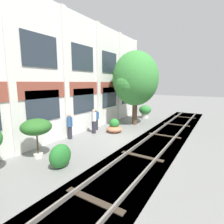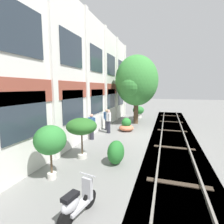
# 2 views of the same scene
# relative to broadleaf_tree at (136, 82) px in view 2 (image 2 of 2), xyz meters

# --- Properties ---
(ground_plane) EXTENTS (80.00, 80.00, 0.00)m
(ground_plane) POSITION_rel_broadleaf_tree_xyz_m (-3.88, -0.70, -3.71)
(ground_plane) COLOR slate
(apartment_facade) EXTENTS (17.00, 0.64, 7.91)m
(apartment_facade) POSITION_rel_broadleaf_tree_xyz_m (-3.88, 2.40, 0.23)
(apartment_facade) COLOR silver
(apartment_facade) RESTS_ON ground
(rail_tracks) EXTENTS (24.64, 2.80, 0.43)m
(rail_tracks) POSITION_rel_broadleaf_tree_xyz_m (-3.88, -3.08, -3.85)
(rail_tracks) COLOR #4C473F
(rail_tracks) RESTS_ON ground
(broadleaf_tree) EXTENTS (3.91, 3.73, 6.02)m
(broadleaf_tree) POSITION_rel_broadleaf_tree_xyz_m (0.00, 0.00, 0.00)
(broadleaf_tree) COLOR #4C3826
(broadleaf_tree) RESTS_ON ground
(potted_plant_terracotta_small) EXTENTS (1.38, 1.38, 1.87)m
(potted_plant_terracotta_small) POSITION_rel_broadleaf_tree_xyz_m (-8.52, 1.02, -2.25)
(potted_plant_terracotta_small) COLOR beige
(potted_plant_terracotta_small) RESTS_ON ground
(potted_plant_wide_bowl) EXTENTS (1.10, 1.10, 0.99)m
(potted_plant_wide_bowl) POSITION_rel_broadleaf_tree_xyz_m (-2.94, 0.21, -3.32)
(potted_plant_wide_bowl) COLOR #B76647
(potted_plant_wide_bowl) RESTS_ON ground
(potted_plant_fluted_column) EXTENTS (1.18, 1.18, 1.28)m
(potted_plant_fluted_column) POSITION_rel_broadleaf_tree_xyz_m (2.98, 0.24, -2.97)
(potted_plant_fluted_column) COLOR beige
(potted_plant_fluted_column) RESTS_ON ground
(potted_plant_tall_urn) EXTENTS (1.11, 1.11, 1.94)m
(potted_plant_tall_urn) POSITION_rel_broadleaf_tree_xyz_m (-10.51, 1.21, -2.31)
(potted_plant_tall_urn) COLOR beige
(potted_plant_tall_urn) RESTS_ON ground
(scooter_near_curb) EXTENTS (1.37, 0.57, 0.98)m
(scooter_near_curb) POSITION_rel_broadleaf_tree_xyz_m (-11.98, -0.59, -3.28)
(scooter_near_curb) COLOR black
(scooter_near_curb) RESTS_ON ground
(resident_by_doorway) EXTENTS (0.34, 0.53, 1.60)m
(resident_by_doorway) POSITION_rel_broadleaf_tree_xyz_m (-3.12, 1.69, -2.85)
(resident_by_doorway) COLOR #282833
(resident_by_doorway) RESTS_ON ground
(resident_watching_tracks) EXTENTS (0.34, 0.53, 1.62)m
(resident_watching_tracks) POSITION_rel_broadleaf_tree_xyz_m (-5.70, 1.79, -2.85)
(resident_watching_tracks) COLOR #282833
(resident_watching_tracks) RESTS_ON ground
(resident_near_plants) EXTENTS (0.44, 0.36, 1.69)m
(resident_near_plants) POSITION_rel_broadleaf_tree_xyz_m (-3.94, 1.28, -2.80)
(resident_near_plants) COLOR #282833
(resident_near_plants) RESTS_ON ground
(topiary_hedge) EXTENTS (1.00, 0.71, 1.00)m
(topiary_hedge) POSITION_rel_broadleaf_tree_xyz_m (-8.63, -0.62, -3.21)
(topiary_hedge) COLOR #236B28
(topiary_hedge) RESTS_ON ground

